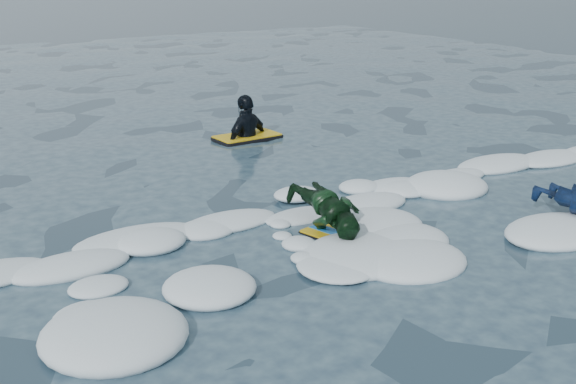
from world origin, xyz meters
name	(u,v)px	position (x,y,z in m)	size (l,w,h in m)	color
ground	(376,260)	(0.00, 0.00, 0.00)	(120.00, 120.00, 0.00)	#172537
foam_band	(317,228)	(0.00, 1.03, 0.00)	(12.00, 3.10, 0.30)	white
prone_child_unit	(331,213)	(0.01, 0.78, 0.25)	(0.87, 1.35, 0.49)	black
waiting_rider_unit	(247,143)	(1.29, 4.98, -0.05)	(1.10, 0.68, 1.60)	black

